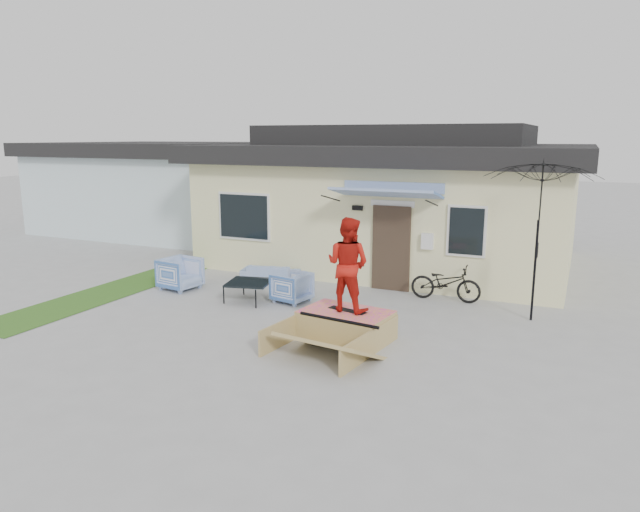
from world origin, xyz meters
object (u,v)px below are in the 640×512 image
at_px(patio_umbrella, 537,237).
at_px(skate_ramp, 346,325).
at_px(skater, 348,263).
at_px(skateboard, 347,310).
at_px(bicycle, 446,279).
at_px(armchair_right, 292,286).
at_px(loveseat, 270,270).
at_px(armchair_left, 180,272).
at_px(coffee_table, 249,291).

bearing_deg(patio_umbrella, skate_ramp, -139.05).
relative_size(skate_ramp, skater, 1.22).
bearing_deg(skate_ramp, skateboard, 90.00).
height_order(bicycle, skateboard, bicycle).
relative_size(armchair_right, bicycle, 0.48).
xyz_separation_m(loveseat, skater, (3.49, -3.24, 1.16)).
xyz_separation_m(skateboard, skater, (0.00, 0.00, 0.90)).
bearing_deg(bicycle, loveseat, 90.17).
bearing_deg(armchair_left, armchair_right, -79.40).
distance_m(armchair_left, patio_umbrella, 8.34).
xyz_separation_m(bicycle, patio_umbrella, (1.95, -0.71, 1.23)).
height_order(armchair_right, patio_umbrella, patio_umbrella).
relative_size(skate_ramp, skateboard, 2.78).
distance_m(loveseat, coffee_table, 1.92).
height_order(loveseat, skate_ramp, loveseat).
distance_m(armchair_left, skater, 5.44).
relative_size(armchair_right, patio_umbrella, 0.31).
bearing_deg(coffee_table, skateboard, -24.82).
height_order(loveseat, coffee_table, loveseat).
bearing_deg(coffee_table, armchair_left, 174.68).
distance_m(armchair_right, bicycle, 3.56).
relative_size(loveseat, armchair_left, 1.70).
bearing_deg(loveseat, skateboard, 122.86).
bearing_deg(coffee_table, skate_ramp, -25.70).
height_order(coffee_table, skate_ramp, skate_ramp).
relative_size(armchair_left, patio_umbrella, 0.35).
height_order(loveseat, armchair_right, armchair_right).
bearing_deg(skater, patio_umbrella, -132.26).
xyz_separation_m(patio_umbrella, skate_ramp, (-3.07, -2.66, -1.48)).
relative_size(armchair_left, bicycle, 0.55).
distance_m(coffee_table, skater, 3.52).
relative_size(coffee_table, skater, 0.54).
xyz_separation_m(loveseat, armchair_right, (1.41, -1.51, 0.09)).
bearing_deg(bicycle, skateboard, 160.69).
xyz_separation_m(armchair_left, patio_umbrella, (8.17, 1.03, 1.31)).
bearing_deg(bicycle, skater, 160.69).
distance_m(bicycle, skater, 3.63).
height_order(armchair_left, bicycle, bicycle).
relative_size(armchair_right, skate_ramp, 0.36).
bearing_deg(skateboard, coffee_table, 167.67).
distance_m(patio_umbrella, skate_ramp, 4.33).
height_order(armchair_right, skateboard, armchair_right).
height_order(armchair_right, skate_ramp, armchair_right).
distance_m(skate_ramp, skateboard, 0.30).
xyz_separation_m(armchair_left, skateboard, (5.11, -1.58, 0.12)).
height_order(armchair_right, skater, skater).
height_order(skateboard, skater, skater).
bearing_deg(skater, bicycle, -101.21).
relative_size(armchair_left, skater, 0.51).
distance_m(loveseat, skateboard, 4.77).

